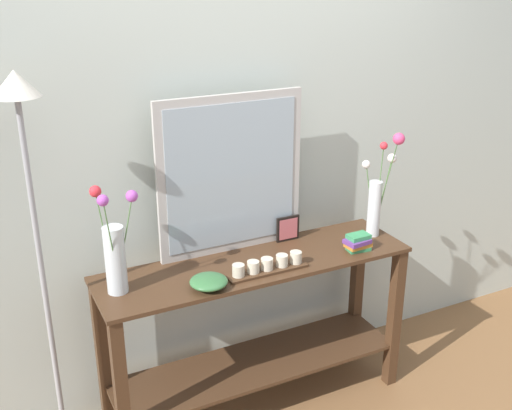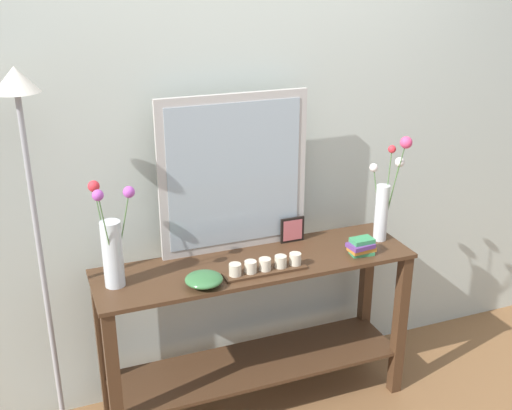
% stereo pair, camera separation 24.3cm
% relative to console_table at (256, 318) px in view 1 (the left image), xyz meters
% --- Properties ---
extents(ground_plane, '(7.00, 6.00, 0.02)m').
position_rel_console_table_xyz_m(ground_plane, '(0.00, 0.00, -0.52)').
color(ground_plane, brown).
extents(wall_back, '(6.40, 0.08, 2.70)m').
position_rel_console_table_xyz_m(wall_back, '(0.00, 0.33, 0.84)').
color(wall_back, beige).
rests_on(wall_back, ground).
extents(console_table, '(1.53, 0.42, 0.82)m').
position_rel_console_table_xyz_m(console_table, '(0.00, 0.00, 0.00)').
color(console_table, '#472D1C').
rests_on(console_table, ground).
extents(mirror_leaning, '(0.73, 0.03, 0.77)m').
position_rel_console_table_xyz_m(mirror_leaning, '(-0.04, 0.18, 0.69)').
color(mirror_leaning, '#B7B2AD').
rests_on(mirror_leaning, console_table).
extents(tall_vase_left, '(0.18, 0.18, 0.48)m').
position_rel_console_table_xyz_m(tall_vase_left, '(-0.66, 0.01, 0.50)').
color(tall_vase_left, silver).
rests_on(tall_vase_left, console_table).
extents(vase_right, '(0.14, 0.18, 0.56)m').
position_rel_console_table_xyz_m(vase_right, '(0.69, -0.00, 0.54)').
color(vase_right, silver).
rests_on(vase_right, console_table).
extents(candle_tray, '(0.39, 0.09, 0.07)m').
position_rel_console_table_xyz_m(candle_tray, '(0.00, -0.11, 0.34)').
color(candle_tray, '#472D1C').
rests_on(candle_tray, console_table).
extents(picture_frame_small, '(0.13, 0.01, 0.13)m').
position_rel_console_table_xyz_m(picture_frame_small, '(0.25, 0.14, 0.37)').
color(picture_frame_small, black).
rests_on(picture_frame_small, console_table).
extents(decorative_bowl, '(0.17, 0.17, 0.05)m').
position_rel_console_table_xyz_m(decorative_bowl, '(-0.30, -0.13, 0.34)').
color(decorative_bowl, '#38703D').
rests_on(decorative_bowl, console_table).
extents(book_stack, '(0.14, 0.10, 0.08)m').
position_rel_console_table_xyz_m(book_stack, '(0.50, -0.11, 0.35)').
color(book_stack, '#388E56').
rests_on(book_stack, console_table).
extents(floor_lamp, '(0.24, 0.24, 1.78)m').
position_rel_console_table_xyz_m(floor_lamp, '(-0.95, 0.07, 0.69)').
color(floor_lamp, '#9E9EA3').
rests_on(floor_lamp, ground).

